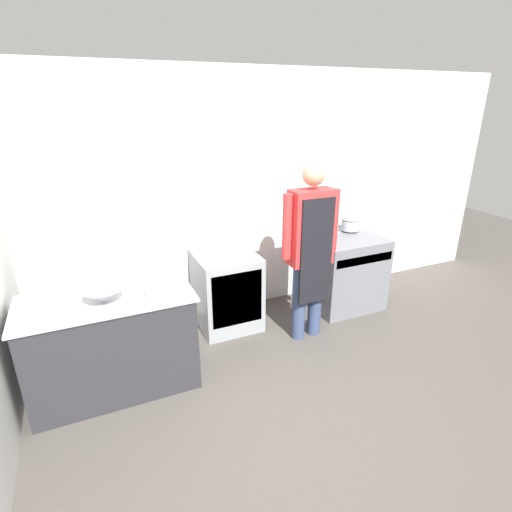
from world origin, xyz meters
name	(u,v)px	position (x,y,z in m)	size (l,w,h in m)	color
ground_plane	(297,426)	(0.00, 0.00, 0.00)	(14.00, 14.00, 0.00)	#4C4742
wall_back	(209,200)	(0.00, 2.04, 1.35)	(8.00, 0.05, 2.70)	white
prep_counter	(113,343)	(-1.21, 1.06, 0.43)	(1.38, 0.68, 0.87)	#2D2D33
stove	(342,270)	(1.49, 1.57, 0.44)	(0.81, 0.79, 0.89)	slate
fridge_unit	(227,290)	(0.04, 1.66, 0.42)	(0.64, 0.66, 0.84)	#93999E
person_cook	(310,244)	(0.72, 1.09, 1.04)	(0.61, 0.24, 1.82)	#38476B
mixing_bowl	(103,295)	(-1.23, 1.00, 0.92)	(0.32, 0.32, 0.12)	#B2B5BC
plastic_tub	(153,293)	(-0.86, 0.90, 0.91)	(0.13, 0.13, 0.09)	silver
stock_pot	(326,223)	(1.31, 1.71, 1.02)	(0.29, 0.29, 0.26)	#B2B5BC
sauce_pot	(350,224)	(1.66, 1.71, 0.97)	(0.21, 0.21, 0.15)	#B2B5BC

